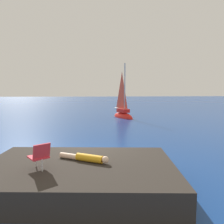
# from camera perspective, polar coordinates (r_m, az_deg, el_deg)

# --- Properties ---
(ground_plane) EXTENTS (160.00, 160.00, 0.00)m
(ground_plane) POSITION_cam_1_polar(r_m,az_deg,el_deg) (9.77, -6.86, -12.11)
(ground_plane) COLOR navy
(shore_ledge) EXTENTS (6.22, 4.28, 0.76)m
(shore_ledge) POSITION_cam_1_polar(r_m,az_deg,el_deg) (6.99, -8.84, -16.42)
(shore_ledge) COLOR #2D2823
(shore_ledge) RESTS_ON ground
(boulder_seaward) EXTENTS (1.57, 1.50, 0.79)m
(boulder_seaward) POSITION_cam_1_polar(r_m,az_deg,el_deg) (9.10, -16.38, -13.72)
(boulder_seaward) COLOR #282C24
(boulder_seaward) RESTS_ON ground
(boulder_inland) EXTENTS (1.24, 1.28, 0.78)m
(boulder_inland) POSITION_cam_1_polar(r_m,az_deg,el_deg) (9.00, -9.64, -13.78)
(boulder_inland) COLOR #312B1E
(boulder_inland) RESTS_ON ground
(sailboat_near) EXTENTS (2.39, 3.50, 6.34)m
(sailboat_near) POSITION_cam_1_polar(r_m,az_deg,el_deg) (23.05, 2.95, -0.62)
(sailboat_near) COLOR red
(sailboat_near) RESTS_ON ground
(person_sunbather) EXTENTS (1.61, 0.96, 0.25)m
(person_sunbather) POSITION_cam_1_polar(r_m,az_deg,el_deg) (6.99, -7.01, -12.07)
(person_sunbather) COLOR gold
(person_sunbather) RESTS_ON shore_ledge
(beach_chair) EXTENTS (0.74, 0.76, 0.80)m
(beach_chair) POSITION_cam_1_polar(r_m,az_deg,el_deg) (6.48, -18.79, -10.83)
(beach_chair) COLOR #E03342
(beach_chair) RESTS_ON shore_ledge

